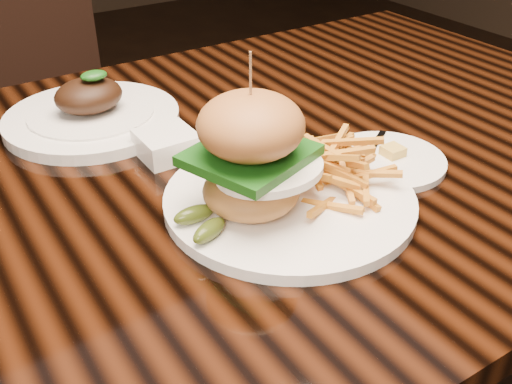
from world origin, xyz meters
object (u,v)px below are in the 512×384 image
dining_table (187,219)px  burger_plate (283,171)px  far_dish (92,114)px  chair_far (30,99)px

dining_table → burger_plate: size_ratio=5.09×
burger_plate → dining_table: bearing=107.3°
dining_table → far_dish: 0.24m
burger_plate → far_dish: (-0.11, 0.36, -0.04)m
far_dish → chair_far: 0.71m
dining_table → far_dish: size_ratio=5.86×
burger_plate → chair_far: burger_plate is taller
far_dish → chair_far: bearing=86.5°
chair_far → burger_plate: bearing=-86.2°
burger_plate → far_dish: burger_plate is taller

